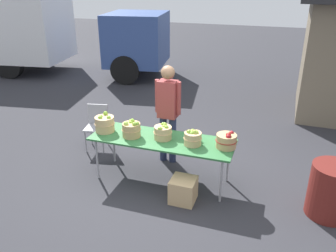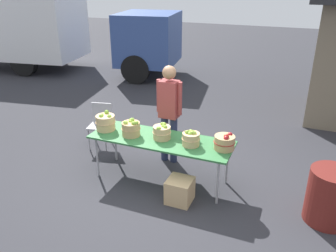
# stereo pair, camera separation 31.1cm
# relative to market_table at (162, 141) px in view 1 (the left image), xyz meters

# --- Properties ---
(ground_plane) EXTENTS (40.00, 40.00, 0.00)m
(ground_plane) POSITION_rel_market_table_xyz_m (0.00, 0.00, -0.71)
(ground_plane) COLOR #2D2D33
(market_table) EXTENTS (2.30, 0.76, 0.75)m
(market_table) POSITION_rel_market_table_xyz_m (0.00, 0.00, 0.00)
(market_table) COLOR #2D6B38
(market_table) RESTS_ON ground
(apple_basket_green_0) EXTENTS (0.34, 0.34, 0.31)m
(apple_basket_green_0) POSITION_rel_market_table_xyz_m (-1.00, -0.02, 0.17)
(apple_basket_green_0) COLOR tan
(apple_basket_green_0) RESTS_ON market_table
(apple_basket_green_1) EXTENTS (0.31, 0.31, 0.28)m
(apple_basket_green_1) POSITION_rel_market_table_xyz_m (-0.49, -0.06, 0.17)
(apple_basket_green_1) COLOR tan
(apple_basket_green_1) RESTS_ON market_table
(apple_basket_green_2) EXTENTS (0.30, 0.30, 0.24)m
(apple_basket_green_2) POSITION_rel_market_table_xyz_m (0.01, 0.02, 0.15)
(apple_basket_green_2) COLOR tan
(apple_basket_green_2) RESTS_ON market_table
(apple_basket_green_3) EXTENTS (0.28, 0.28, 0.25)m
(apple_basket_green_3) POSITION_rel_market_table_xyz_m (0.51, -0.03, 0.16)
(apple_basket_green_3) COLOR tan
(apple_basket_green_3) RESTS_ON market_table
(apple_basket_red_0) EXTENTS (0.33, 0.33, 0.27)m
(apple_basket_red_0) POSITION_rel_market_table_xyz_m (1.02, 0.04, 0.15)
(apple_basket_red_0) COLOR tan
(apple_basket_red_0) RESTS_ON market_table
(vendor_adult) EXTENTS (0.47, 0.25, 1.77)m
(vendor_adult) POSITION_rel_market_table_xyz_m (-0.12, 0.65, 0.33)
(vendor_adult) COLOR #262D4C
(vendor_adult) RESTS_ON ground
(box_truck) EXTENTS (7.94, 3.33, 2.75)m
(box_truck) POSITION_rel_market_table_xyz_m (-6.49, 5.26, 0.78)
(box_truck) COLOR white
(box_truck) RESTS_ON ground
(folding_chair) EXTENTS (0.47, 0.47, 0.86)m
(folding_chair) POSITION_rel_market_table_xyz_m (-1.60, 0.72, -0.20)
(folding_chair) COLOR #99999E
(folding_chair) RESTS_ON ground
(trash_barrel) EXTENTS (0.62, 0.62, 0.78)m
(trash_barrel) POSITION_rel_market_table_xyz_m (2.53, -0.10, -0.32)
(trash_barrel) COLOR maroon
(trash_barrel) RESTS_ON ground
(produce_crate) EXTENTS (0.37, 0.37, 0.37)m
(produce_crate) POSITION_rel_market_table_xyz_m (0.50, -0.45, -0.52)
(produce_crate) COLOR tan
(produce_crate) RESTS_ON ground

